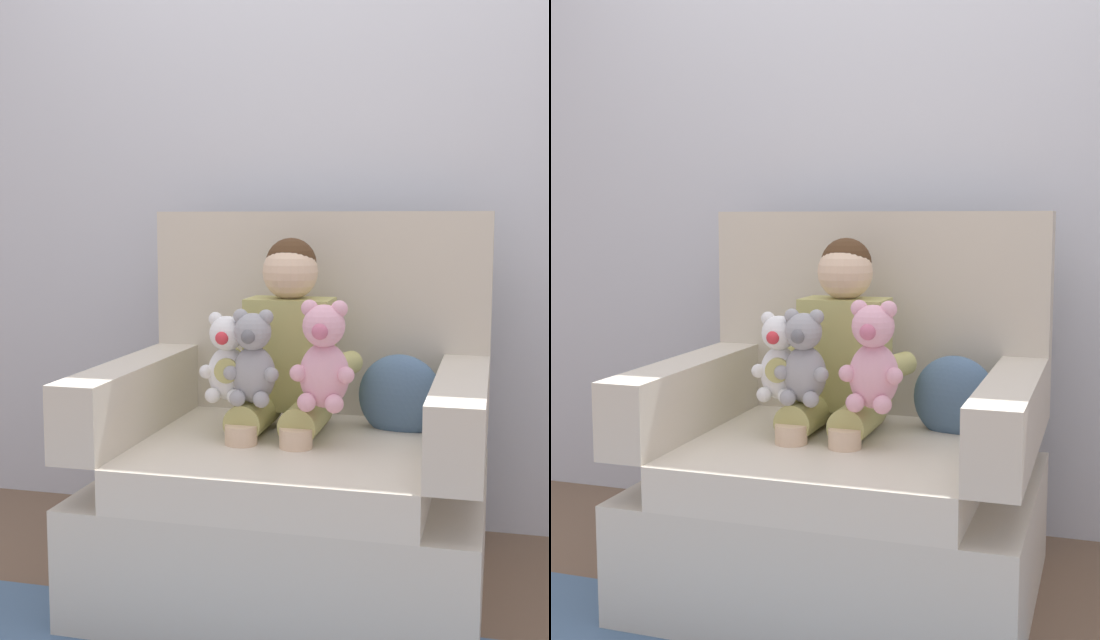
{
  "view_description": "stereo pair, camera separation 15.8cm",
  "coord_description": "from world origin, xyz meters",
  "views": [
    {
      "loc": [
        0.57,
        -2.41,
        1.11
      ],
      "look_at": [
        -0.04,
        -0.05,
        0.82
      ],
      "focal_mm": 48.44,
      "sensor_mm": 36.0,
      "label": 1
    },
    {
      "loc": [
        0.72,
        -2.36,
        1.11
      ],
      "look_at": [
        -0.04,
        -0.05,
        0.82
      ],
      "focal_mm": 48.44,
      "sensor_mm": 36.0,
      "label": 2
    }
  ],
  "objects": [
    {
      "name": "plush_pink",
      "position": [
        0.11,
        -0.09,
        0.72
      ],
      "size": [
        0.18,
        0.15,
        0.31
      ],
      "rotation": [
        0.0,
        0.0,
        -0.11
      ],
      "color": "#EAA8BC",
      "rests_on": "armchair"
    },
    {
      "name": "armchair",
      "position": [
        0.0,
        0.05,
        0.35
      ],
      "size": [
        1.1,
        0.92,
        1.13
      ],
      "color": "beige",
      "rests_on": "ground"
    },
    {
      "name": "ground_plane",
      "position": [
        0.0,
        0.0,
        0.0
      ],
      "size": [
        8.0,
        8.0,
        0.0
      ],
      "primitive_type": "plane",
      "color": "brown"
    },
    {
      "name": "seated_child",
      "position": [
        -0.04,
        0.07,
        0.68
      ],
      "size": [
        0.45,
        0.39,
        0.82
      ],
      "rotation": [
        0.0,
        0.0,
        -0.04
      ],
      "color": "tan",
      "rests_on": "armchair"
    },
    {
      "name": "plush_white",
      "position": [
        -0.19,
        -0.05,
        0.7
      ],
      "size": [
        0.15,
        0.13,
        0.26
      ],
      "rotation": [
        0.0,
        0.0,
        0.25
      ],
      "color": "white",
      "rests_on": "armchair"
    },
    {
      "name": "plush_grey",
      "position": [
        -0.1,
        -0.08,
        0.71
      ],
      "size": [
        0.16,
        0.13,
        0.27
      ],
      "rotation": [
        0.0,
        0.0,
        0.09
      ],
      "color": "#9E9EA3",
      "rests_on": "armchair"
    },
    {
      "name": "throw_pillow",
      "position": [
        0.29,
        0.17,
        0.57
      ],
      "size": [
        0.27,
        0.16,
        0.26
      ],
      "primitive_type": "ellipsoid",
      "rotation": [
        0.0,
        0.0,
        -0.14
      ],
      "color": "slate",
      "rests_on": "armchair"
    },
    {
      "name": "back_wall",
      "position": [
        0.0,
        0.7,
        1.3
      ],
      "size": [
        6.0,
        0.1,
        2.6
      ],
      "primitive_type": "cube",
      "color": "silver",
      "rests_on": "ground"
    }
  ]
}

